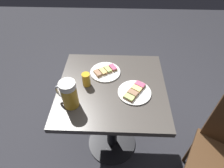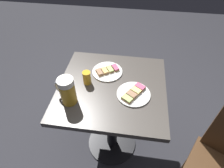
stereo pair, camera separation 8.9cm
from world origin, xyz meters
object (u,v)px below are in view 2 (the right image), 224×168
plate_far (134,94)px  beer_glass_small (87,78)px  plate_near (107,71)px  beer_mug (67,91)px

plate_far → beer_glass_small: beer_glass_small is taller
plate_near → beer_glass_small: size_ratio=2.29×
plate_near → beer_glass_small: 0.17m
plate_near → plate_far: same height
plate_near → beer_mug: beer_mug is taller
plate_far → beer_mug: (0.39, 0.11, 0.08)m
beer_mug → beer_glass_small: (-0.07, -0.17, -0.04)m
plate_near → plate_far: bearing=136.4°
plate_near → plate_far: (-0.20, 0.19, 0.00)m
beer_mug → plate_near: bearing=-122.7°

